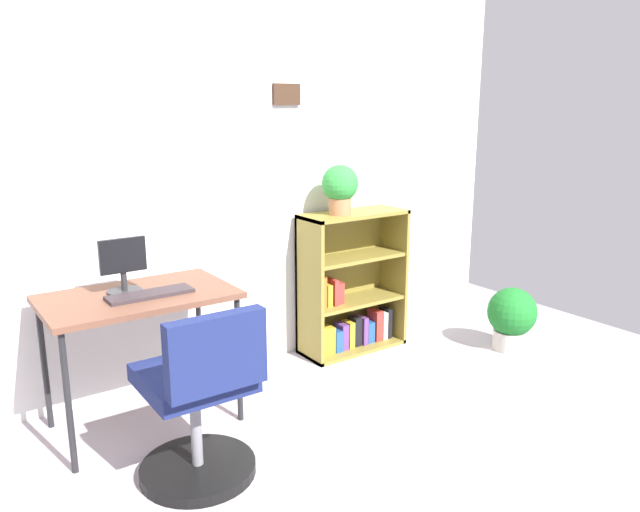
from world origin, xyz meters
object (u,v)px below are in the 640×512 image
(desk, at_px, (139,306))
(monitor, at_px, (123,266))
(bookshelf_low, at_px, (348,290))
(potted_plant_on_shelf, at_px, (340,187))
(office_chair, at_px, (200,406))
(potted_plant_floor, at_px, (512,317))
(keyboard, at_px, (150,294))

(desk, bearing_deg, monitor, 128.46)
(bookshelf_low, bearing_deg, monitor, -173.44)
(desk, distance_m, potted_plant_on_shelf, 1.48)
(office_chair, xyz_separation_m, potted_plant_floor, (2.36, 0.21, -0.13))
(office_chair, bearing_deg, monitor, 96.33)
(desk, height_order, potted_plant_on_shelf, potted_plant_on_shelf)
(monitor, distance_m, bookshelf_low, 1.62)
(office_chair, bearing_deg, potted_plant_floor, 5.05)
(office_chair, distance_m, bookshelf_low, 1.71)
(desk, xyz_separation_m, monitor, (-0.04, 0.06, 0.20))
(desk, height_order, potted_plant_floor, desk)
(keyboard, distance_m, bookshelf_low, 1.52)
(potted_plant_floor, bearing_deg, potted_plant_on_shelf, 148.63)
(office_chair, relative_size, potted_plant_on_shelf, 2.63)
(bookshelf_low, bearing_deg, desk, -171.17)
(office_chair, bearing_deg, desk, 92.94)
(office_chair, bearing_deg, bookshelf_low, 30.69)
(monitor, distance_m, potted_plant_on_shelf, 1.46)
(monitor, relative_size, potted_plant_floor, 0.65)
(keyboard, bearing_deg, office_chair, -90.69)
(desk, distance_m, potted_plant_floor, 2.46)
(keyboard, relative_size, office_chair, 0.50)
(desk, xyz_separation_m, office_chair, (0.03, -0.64, -0.29))
(monitor, xyz_separation_m, office_chair, (0.08, -0.69, -0.49))
(monitor, relative_size, bookshelf_low, 0.30)
(office_chair, relative_size, potted_plant_floor, 1.92)
(potted_plant_on_shelf, bearing_deg, keyboard, -169.57)
(keyboard, height_order, potted_plant_on_shelf, potted_plant_on_shelf)
(monitor, height_order, keyboard, monitor)
(monitor, bearing_deg, potted_plant_on_shelf, 4.98)
(bookshelf_low, bearing_deg, potted_plant_floor, -36.82)
(potted_plant_on_shelf, bearing_deg, potted_plant_floor, -31.37)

